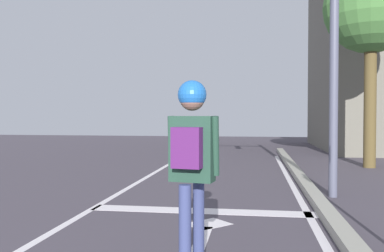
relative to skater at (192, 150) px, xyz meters
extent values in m
cube|color=silver|center=(-2.03, 2.04, -1.20)|extent=(0.12, 20.00, 0.01)
cube|color=silver|center=(1.39, 2.04, -1.20)|extent=(0.12, 20.00, 0.01)
cube|color=silver|center=(-0.25, 2.80, -1.20)|extent=(3.57, 0.40, 0.01)
cube|color=silver|center=(-0.07, 1.18, -1.20)|extent=(0.16, 1.40, 0.01)
cube|color=silver|center=(-0.07, 2.03, -1.20)|extent=(0.71, 0.71, 0.01)
cube|color=#9A9689|center=(1.64, 2.04, -1.14)|extent=(0.24, 24.00, 0.14)
cylinder|color=#384172|center=(0.04, 0.21, -0.71)|extent=(0.11, 0.11, 0.85)
cylinder|color=#384172|center=(-0.03, -0.18, -0.71)|extent=(0.11, 0.11, 0.85)
cube|color=#234434|center=(0.00, 0.01, 0.01)|extent=(0.42, 0.24, 0.59)
cylinder|color=#234434|center=(-0.20, 0.08, 0.04)|extent=(0.07, 0.12, 0.54)
cylinder|color=#234434|center=(0.21, 0.01, 0.04)|extent=(0.07, 0.15, 0.54)
sphere|color=#8B6253|center=(0.00, 0.01, 0.47)|extent=(0.23, 0.23, 0.23)
sphere|color=blue|center=(0.00, 0.01, 0.50)|extent=(0.26, 0.26, 0.26)
cube|color=#531D5E|center=(-0.02, -0.12, 0.03)|extent=(0.28, 0.18, 0.36)
cylinder|color=#515366|center=(2.02, 4.30, 1.52)|extent=(0.16, 0.16, 5.46)
cylinder|color=brown|center=(3.89, 8.96, 0.72)|extent=(0.35, 0.35, 3.86)
sphere|color=#49803C|center=(3.89, 8.96, 3.46)|extent=(2.69, 2.69, 2.69)
camera|label=1|loc=(0.55, -3.72, 0.31)|focal=38.98mm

